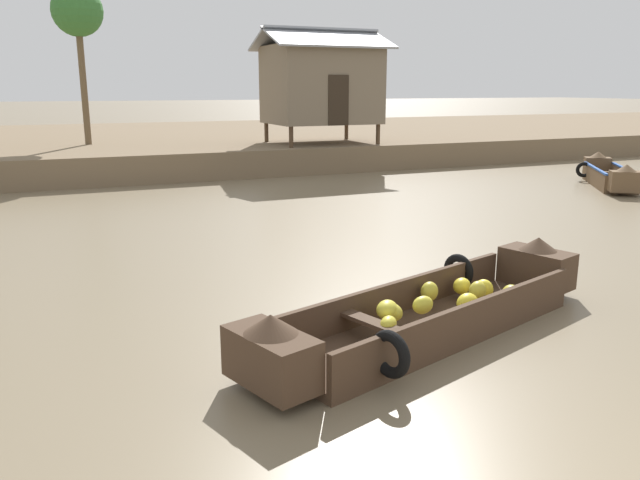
% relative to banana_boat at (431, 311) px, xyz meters
% --- Properties ---
extents(ground_plane, '(300.00, 300.00, 0.00)m').
position_rel_banana_boat_xyz_m(ground_plane, '(0.63, 4.97, -0.29)').
color(ground_plane, '#7A6B51').
extents(riverbank_strip, '(160.00, 20.00, 0.96)m').
position_rel_banana_boat_xyz_m(riverbank_strip, '(0.63, 24.29, 0.18)').
color(riverbank_strip, '#756047').
rests_on(riverbank_strip, ground).
extents(banana_boat, '(5.63, 2.78, 0.87)m').
position_rel_banana_boat_xyz_m(banana_boat, '(0.00, 0.00, 0.00)').
color(banana_boat, '#473323').
rests_on(banana_boat, ground).
extents(fishing_skiff_distant, '(3.16, 3.99, 0.92)m').
position_rel_banana_boat_xyz_m(fishing_skiff_distant, '(12.07, 8.24, 0.05)').
color(fishing_skiff_distant, brown).
rests_on(fishing_skiff_distant, ground).
extents(stilt_house_mid_right, '(4.65, 3.67, 4.31)m').
position_rel_banana_boat_xyz_m(stilt_house_mid_right, '(5.57, 16.38, 2.93)').
color(stilt_house_mid_right, '#4C3826').
rests_on(stilt_house_mid_right, riverbank_strip).
extents(palm_tree_near, '(1.84, 1.84, 5.75)m').
position_rel_banana_boat_xyz_m(palm_tree_near, '(-2.83, 19.30, 5.39)').
color(palm_tree_near, brown).
rests_on(palm_tree_near, riverbank_strip).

